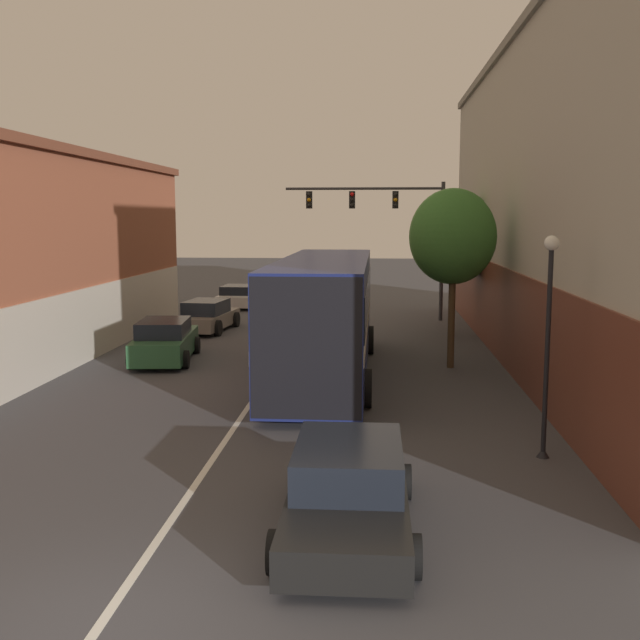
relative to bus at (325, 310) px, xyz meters
The scene contains 12 objects.
ground_plane 14.71m from the bus, 96.71° to the right, with size 160.00×160.00×0.00m, color #424247.
lane_center_line 2.88m from the bus, 146.28° to the left, with size 0.14×43.22×0.01m.
building_right_storefront 10.32m from the bus, 16.92° to the left, with size 7.39×29.74×10.67m.
bus is the anchor object (origin of this frame).
hatchback_foreground 11.56m from the bus, 84.20° to the right, with size 2.11×4.67×1.34m.
parked_car_left_near 6.05m from the bus, 160.91° to the left, with size 2.31×4.58×1.43m.
parked_car_left_mid 10.45m from the bus, 123.09° to the left, with size 2.22×4.42×1.34m.
parked_car_left_far 18.27m from the bus, 108.75° to the left, with size 2.19×4.02×1.19m.
traffic_signal_gantry 13.21m from the bus, 80.41° to the left, with size 7.41×0.36×6.46m.
street_lamp 9.08m from the bus, 56.67° to the right, with size 0.30×0.30×4.50m.
street_tree_near 4.80m from the bus, 21.24° to the left, with size 2.72×2.45×5.73m.
street_tree_far 9.76m from the bus, 60.97° to the left, with size 3.55×3.20×6.02m.
Camera 1 is at (3.28, -8.11, 4.86)m, focal length 42.00 mm.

